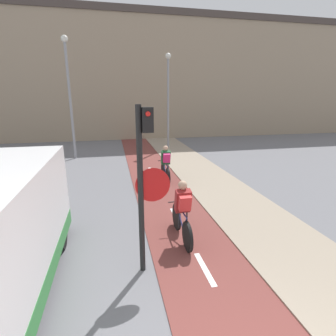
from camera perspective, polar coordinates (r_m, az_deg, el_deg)
name	(u,v)px	position (r m, az deg, el deg)	size (l,w,h in m)	color
building_row_background	(129,78)	(24.12, -8.46, 18.79)	(60.00, 5.20, 9.86)	gray
traffic_light_pole	(145,174)	(4.90, -5.13, -1.37)	(0.67, 0.25, 3.32)	black
street_lamp_far	(69,86)	(15.63, -20.77, 16.39)	(0.36, 0.36, 6.47)	gray
street_lamp_sidewalk	(168,91)	(17.77, 0.03, 16.42)	(0.36, 0.36, 6.07)	gray
cyclist_near	(182,213)	(6.43, 3.15, -9.77)	(0.46, 1.74, 1.54)	black
cyclist_far	(166,164)	(10.85, -0.51, 0.79)	(0.46, 1.66, 1.50)	black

